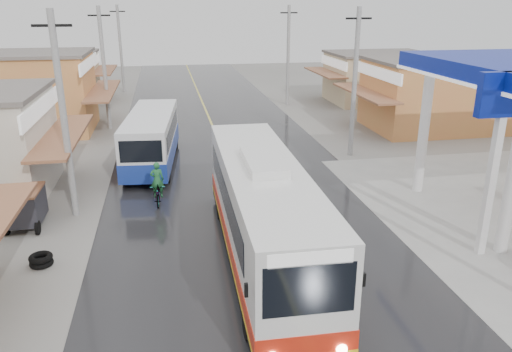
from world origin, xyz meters
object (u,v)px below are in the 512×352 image
at_px(tricycle_near, 25,206).
at_px(cyclist, 158,190).
at_px(second_bus, 152,138).
at_px(tyre_stack, 41,260).
at_px(coach_bus, 263,211).

bearing_deg(tricycle_near, cyclist, 17.24).
distance_m(cyclist, tricycle_near, 5.18).
bearing_deg(cyclist, tricycle_near, -162.58).
height_order(second_bus, tyre_stack, second_bus).
distance_m(coach_bus, second_bus, 11.78).
height_order(coach_bus, second_bus, coach_bus).
height_order(coach_bus, tricycle_near, coach_bus).
xyz_separation_m(coach_bus, tricycle_near, (-8.40, 4.15, -0.87)).
bearing_deg(tricycle_near, coach_bus, -25.66).
distance_m(coach_bus, tricycle_near, 9.41).
distance_m(tricycle_near, tyre_stack, 3.55).
relative_size(coach_bus, tyre_stack, 15.17).
height_order(second_bus, tricycle_near, second_bus).
relative_size(second_bus, tyre_stack, 11.01).
relative_size(second_bus, cyclist, 4.40).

